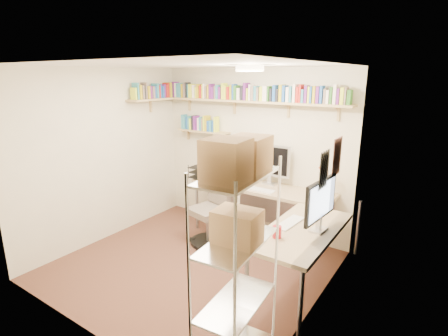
% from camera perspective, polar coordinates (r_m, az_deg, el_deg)
% --- Properties ---
extents(ground, '(3.20, 3.20, 0.00)m').
position_cam_1_polar(ground, '(4.73, -5.27, -15.51)').
color(ground, '#4C2D20').
rests_on(ground, ground).
extents(room_shell, '(3.24, 3.04, 2.52)m').
position_cam_1_polar(room_shell, '(4.17, -5.72, 3.18)').
color(room_shell, beige).
rests_on(room_shell, ground).
extents(wall_shelves, '(3.12, 1.09, 0.80)m').
position_cam_1_polar(wall_shelves, '(5.39, -0.50, 11.06)').
color(wall_shelves, tan).
rests_on(wall_shelves, ground).
extents(corner_desk, '(2.52, 2.14, 1.42)m').
position_cam_1_polar(corner_desk, '(4.85, 6.24, -4.17)').
color(corner_desk, tan).
rests_on(corner_desk, ground).
extents(office_chair, '(0.57, 0.58, 1.05)m').
position_cam_1_polar(office_chair, '(5.11, -2.10, -7.51)').
color(office_chair, black).
rests_on(office_chair, ground).
extents(wire_rack, '(0.44, 0.80, 1.99)m').
position_cam_1_polar(wire_rack, '(2.56, 2.19, -6.28)').
color(wire_rack, silver).
rests_on(wire_rack, ground).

